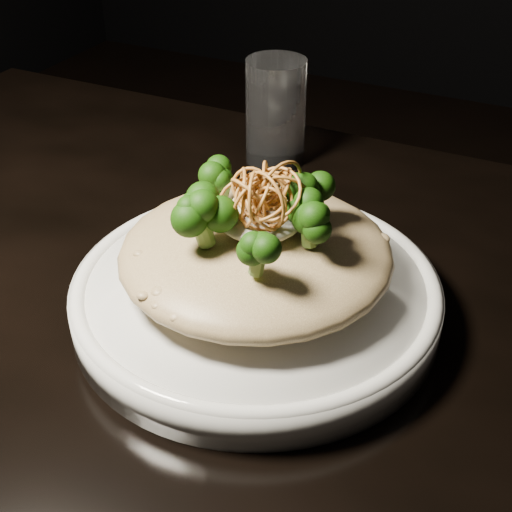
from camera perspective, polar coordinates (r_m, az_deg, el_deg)
The scene contains 7 objects.
table at distance 0.63m, azimuth -4.30°, elevation -11.45°, with size 1.10×0.80×0.75m.
plate at distance 0.58m, azimuth 0.00°, elevation -3.26°, with size 0.30×0.30×0.03m, color silver.
risotto at distance 0.56m, azimuth -0.02°, elevation 0.27°, with size 0.22×0.22×0.05m, color brown.
broccoli at distance 0.53m, azimuth 0.58°, elevation 3.84°, with size 0.12×0.12×0.04m, color black, non-canonical shape.
cheese at distance 0.54m, azimuth 0.34°, elevation 2.98°, with size 0.06×0.06×0.02m, color silver.
shallots at distance 0.52m, azimuth 0.39°, elevation 5.27°, with size 0.05×0.05×0.03m, color brown, non-canonical shape.
drinking_glass at distance 0.80m, azimuth 1.58°, elevation 11.45°, with size 0.07×0.07×0.12m, color white.
Camera 1 is at (0.23, -0.37, 1.12)m, focal length 50.00 mm.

